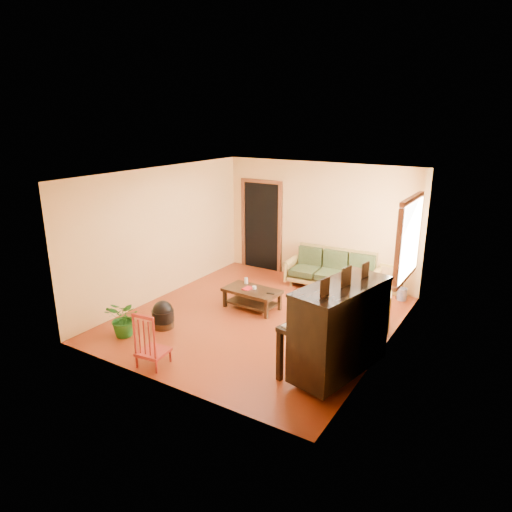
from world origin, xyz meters
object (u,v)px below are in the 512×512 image
Objects in this scene: footstool at (163,318)px; potted_plant at (125,318)px; ceramic_crock at (402,294)px; piano at (340,331)px; coffee_table at (252,299)px; armchair at (369,310)px; sofa at (331,270)px; red_chair at (152,338)px.

potted_plant is at bearing -118.30° from footstool.
footstool is 0.60× the size of potted_plant.
footstool reaches higher than ceramic_crock.
footstool is at bearing -164.88° from piano.
piano is at bearing 2.70° from footstool.
piano is 6.35× the size of ceramic_crock.
coffee_table reaches higher than footstool.
armchair is 3.24× the size of ceramic_crock.
potted_plant is at bearing -155.81° from piano.
coffee_table is 3.01m from ceramic_crock.
sofa is 4.40m from red_chair.
coffee_table is at bearing 59.73° from footstool.
potted_plant reaches higher than footstool.
armchair is at bearing 34.08° from potted_plant.
armchair is 4.09m from potted_plant.
potted_plant is at bearing 150.31° from red_chair.
armchair is at bearing 105.26° from piano.
coffee_table is 0.69× the size of piano.
potted_plant reaches higher than coffee_table.
coffee_table is 1.66× the size of potted_plant.
red_chair reaches higher than armchair.
red_chair is 1.15m from potted_plant.
red_chair is at bearing -92.98° from coffee_table.
piano is (0.08, -1.57, 0.29)m from armchair.
potted_plant is at bearing -160.10° from armchair.
piano is (2.28, -1.35, 0.49)m from coffee_table.
coffee_table is at bearing -119.38° from sofa.
red_chair is (0.75, -1.01, 0.25)m from footstool.
footstool is 4.68m from ceramic_crock.
ceramic_crock is (0.04, 3.27, -0.56)m from piano.
armchair is 0.51× the size of piano.
sofa is at bearing 62.09° from footstool.
sofa is 2.06m from armchair.
potted_plant is (-3.39, -2.29, -0.08)m from armchair.
armchair is 1.24× the size of potted_plant.
piano is 3.32m from ceramic_crock.
sofa is 5.04× the size of footstool.
potted_plant is at bearing -121.52° from sofa.
piano is 4.06× the size of footstool.
sofa reaches higher than ceramic_crock.
piano reaches higher than footstool.
coffee_table is at bearing 60.27° from potted_plant.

